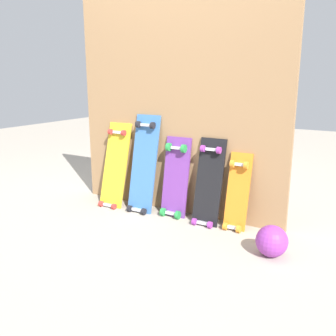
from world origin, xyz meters
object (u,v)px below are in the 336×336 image
at_px(skateboard_purple, 175,181).
at_px(skateboard_blue, 143,168).
at_px(rubber_ball, 272,241).
at_px(skateboard_black, 208,186).
at_px(skateboard_yellow, 115,169).
at_px(skateboard_orange, 237,196).

bearing_deg(skateboard_purple, skateboard_blue, -174.29).
bearing_deg(rubber_ball, skateboard_black, 152.24).
bearing_deg(skateboard_yellow, rubber_ball, -10.97).
height_order(skateboard_black, skateboard_orange, skateboard_black).
distance_m(skateboard_blue, skateboard_purple, 0.31).
relative_size(skateboard_yellow, rubber_ball, 3.90).
xyz_separation_m(skateboard_black, rubber_ball, (0.60, -0.31, -0.20)).
bearing_deg(skateboard_yellow, skateboard_black, 1.39).
relative_size(skateboard_blue, skateboard_orange, 1.37).
bearing_deg(skateboard_purple, skateboard_orange, -0.69).
bearing_deg(skateboard_black, skateboard_yellow, -178.61).
bearing_deg(skateboard_orange, skateboard_black, -176.62).
height_order(skateboard_blue, skateboard_black, skateboard_blue).
relative_size(skateboard_black, rubber_ball, 3.58).
xyz_separation_m(skateboard_purple, skateboard_orange, (0.54, -0.01, -0.04)).
distance_m(skateboard_purple, skateboard_black, 0.31).
bearing_deg(rubber_ball, skateboard_yellow, 169.03).
bearing_deg(skateboard_purple, skateboard_black, -3.77).
height_order(skateboard_purple, skateboard_orange, skateboard_purple).
distance_m(skateboard_orange, rubber_ball, 0.51).
bearing_deg(skateboard_black, skateboard_purple, 176.23).
xyz_separation_m(skateboard_purple, skateboard_black, (0.31, -0.02, 0.00)).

